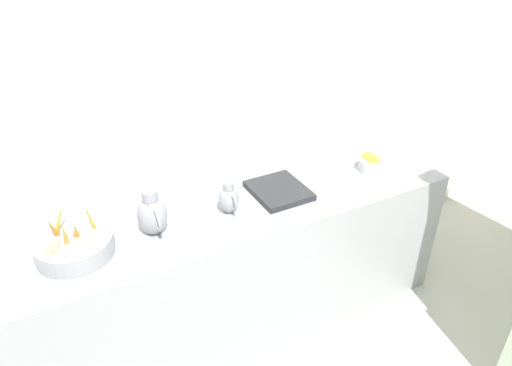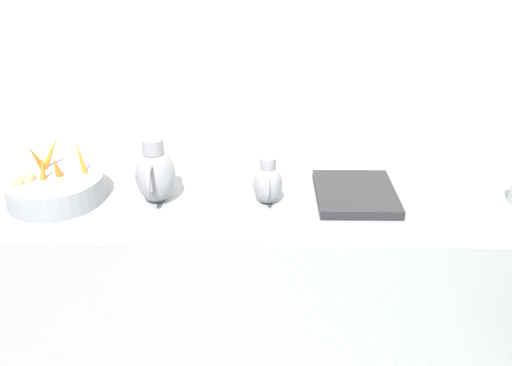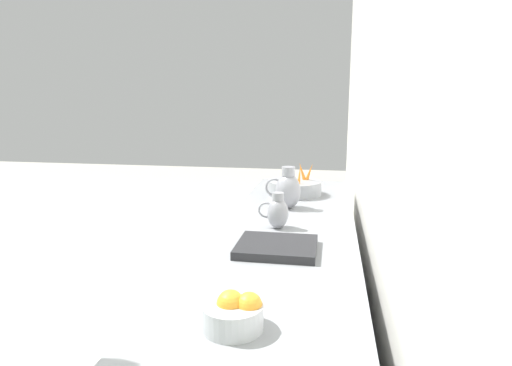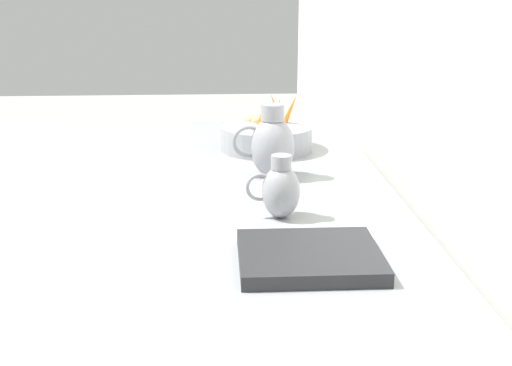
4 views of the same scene
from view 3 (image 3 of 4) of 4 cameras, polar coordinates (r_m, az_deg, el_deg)
The scene contains 8 objects.
ground_plane at distance 3.10m, azimuth -26.85°, elevation -19.75°, with size 14.84×14.84×0.00m, color #ADAA9E.
tile_wall_left at distance 1.61m, azimuth 19.01°, elevation 9.64°, with size 0.10×7.96×3.00m, color white.
prep_counter at distance 2.36m, azimuth 3.96°, elevation -16.28°, with size 0.69×2.73×0.88m, color gray.
vegetable_colander at distance 2.96m, azimuth 5.17°, elevation -0.57°, with size 0.37×0.37×0.23m.
orange_bowl at distance 1.27m, azimuth -2.87°, elevation -16.86°, with size 0.18×0.18×0.11m.
metal_pitcher_tall at distance 2.57m, azimuth 4.22°, elevation -0.89°, with size 0.21×0.15×0.25m.
metal_pitcher_short at distance 2.17m, azimuth 2.85°, elevation -3.92°, with size 0.16×0.11×0.18m.
counter_sink_basin at distance 1.87m, azimuth 2.78°, elevation -8.47°, with size 0.34×0.30×0.04m, color #232326.
Camera 3 is at (-1.71, 2.09, 1.52)m, focal length 30.11 mm.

